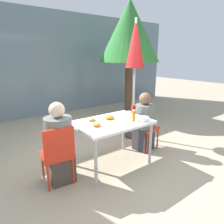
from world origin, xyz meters
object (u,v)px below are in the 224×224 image
person_left (60,146)px  person_right (144,123)px  drinking_cup (129,114)px  salad_bowl (143,119)px  bottle (134,116)px  chair_left (58,152)px  chair_right (142,123)px  tree_behind_left (130,32)px  closed_umbrella (135,49)px

person_left → person_right: person_left is taller
person_left → drinking_cup: 1.21m
person_left → salad_bowl: bearing=-10.1°
bottle → person_left: bearing=165.4°
chair_left → chair_right: same height
bottle → salad_bowl: size_ratio=1.04×
person_left → person_right: bearing=7.1°
chair_right → person_right: bearing=58.2°
bottle → tree_behind_left: tree_behind_left is taller
chair_left → chair_right: bearing=12.3°
chair_right → tree_behind_left: size_ratio=0.27×
closed_umbrella → bottle: (-0.82, -0.89, -1.03)m
person_right → salad_bowl: 0.63m
person_left → salad_bowl: person_left is taller
salad_bowl → tree_behind_left: (1.68, 2.28, 1.58)m
bottle → person_right: bearing=28.8°
bottle → closed_umbrella: bearing=47.5°
person_left → chair_right: (1.70, 0.10, -0.04)m
chair_left → bottle: size_ratio=4.66×
chair_left → closed_umbrella: size_ratio=0.35×
salad_bowl → chair_left: bearing=167.2°
closed_umbrella → drinking_cup: bearing=-136.8°
chair_left → chair_right: 1.76m
chair_right → drinking_cup: bearing=13.2°
person_left → drinking_cup: size_ratio=10.96×
person_right → closed_umbrella: closed_umbrella is taller
tree_behind_left → person_left: bearing=-146.7°
person_left → person_right: 1.66m
tree_behind_left → salad_bowl: bearing=-126.3°
drinking_cup → person_left: bearing=175.4°
closed_umbrella → bottle: size_ratio=13.35×
drinking_cup → tree_behind_left: tree_behind_left is taller
bottle → tree_behind_left: bearing=50.6°
person_left → person_right: size_ratio=1.05×
closed_umbrella → person_right: bearing=-114.1°
chair_right → salad_bowl: size_ratio=4.86×
closed_umbrella → tree_behind_left: bearing=52.9°
tree_behind_left → person_right: bearing=-123.5°
bottle → drinking_cup: bottle is taller
salad_bowl → drinking_cup: bearing=101.3°
chair_left → person_right: 1.72m
person_right → salad_bowl: bearing=34.5°
person_left → chair_right: bearing=10.0°
person_left → drinking_cup: bearing=1.9°
person_left → drinking_cup: person_left is taller
closed_umbrella → chair_left: bearing=-161.1°
chair_right → person_left: bearing=-4.2°
bottle → tree_behind_left: 3.23m
chair_right → person_right: (-0.04, -0.09, 0.02)m
bottle → salad_bowl: bearing=-31.4°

